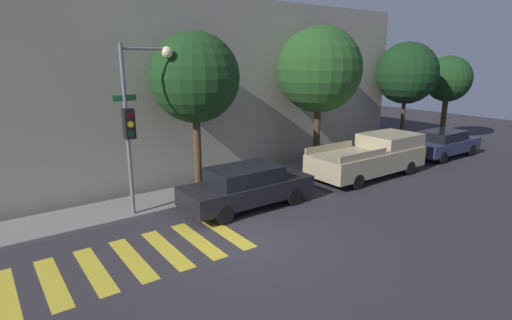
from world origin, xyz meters
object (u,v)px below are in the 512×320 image
at_px(traffic_light_pole, 137,109).
at_px(pickup_truck, 372,156).
at_px(tree_behind_truck, 448,79).
at_px(sedan_middle, 443,143).
at_px(tree_far_end, 407,73).
at_px(sedan_near_corner, 247,186).
at_px(tree_midblock, 319,70).
at_px(tree_near_corner, 195,78).

xyz_separation_m(traffic_light_pole, pickup_truck, (9.63, -1.27, -2.60)).
bearing_deg(traffic_light_pole, tree_behind_truck, 2.63).
height_order(traffic_light_pole, pickup_truck, traffic_light_pole).
relative_size(traffic_light_pole, tree_behind_truck, 1.05).
xyz_separation_m(sedan_middle, tree_far_end, (-0.48, 2.14, 3.44)).
height_order(sedan_near_corner, tree_far_end, tree_far_end).
relative_size(sedan_near_corner, tree_far_end, 0.79).
distance_m(tree_midblock, tree_behind_truck, 10.58).
xyz_separation_m(traffic_light_pole, sedan_middle, (15.30, -1.27, -2.75)).
height_order(pickup_truck, sedan_middle, pickup_truck).
bearing_deg(tree_behind_truck, sedan_near_corner, -172.31).
xyz_separation_m(tree_near_corner, tree_midblock, (6.01, 0.00, 0.18)).
bearing_deg(traffic_light_pole, pickup_truck, -7.51).
xyz_separation_m(sedan_near_corner, tree_midblock, (5.32, 2.14, 3.70)).
relative_size(tree_near_corner, tree_far_end, 1.01).
bearing_deg(sedan_middle, tree_near_corner, 170.56).
bearing_deg(sedan_middle, pickup_truck, -180.00).
distance_m(sedan_near_corner, pickup_truck, 6.53).
distance_m(tree_far_end, tree_behind_truck, 4.18).
relative_size(traffic_light_pole, tree_near_corner, 0.91).
distance_m(sedan_middle, tree_behind_truck, 5.21).
distance_m(traffic_light_pole, tree_behind_truck, 19.00).
distance_m(pickup_truck, tree_far_end, 6.52).
height_order(sedan_middle, tree_behind_truck, tree_behind_truck).
distance_m(traffic_light_pole, tree_far_end, 14.87).
relative_size(tree_far_end, tree_behind_truck, 1.14).
relative_size(pickup_truck, tree_far_end, 0.95).
bearing_deg(traffic_light_pole, tree_midblock, 5.92).
bearing_deg(pickup_truck, sedan_middle, 0.00).
bearing_deg(sedan_middle, traffic_light_pole, 175.26).
xyz_separation_m(pickup_truck, tree_behind_truck, (9.35, 2.14, 2.85)).
relative_size(traffic_light_pole, tree_far_end, 0.93).
xyz_separation_m(sedan_near_corner, tree_behind_truck, (15.88, 2.14, 2.97)).
relative_size(pickup_truck, tree_midblock, 0.87).
height_order(tree_near_corner, tree_far_end, tree_near_corner).
xyz_separation_m(pickup_truck, tree_far_end, (5.20, 2.14, 3.30)).
height_order(traffic_light_pole, sedan_middle, traffic_light_pole).
relative_size(traffic_light_pole, tree_midblock, 0.85).
distance_m(sedan_middle, tree_near_corner, 13.54).
bearing_deg(tree_near_corner, pickup_truck, -16.54).
xyz_separation_m(sedan_middle, tree_near_corner, (-12.89, 2.14, 3.55)).
bearing_deg(sedan_middle, tree_far_end, 102.61).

